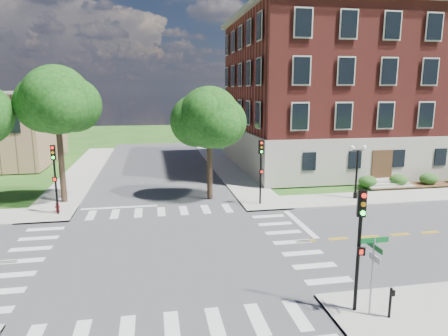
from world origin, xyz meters
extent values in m
plane|color=#215818|center=(0.00, 0.00, 0.00)|extent=(160.00, 160.00, 0.00)
cube|color=#3D3D3F|center=(0.00, 0.00, 0.01)|extent=(90.00, 12.00, 0.01)
cube|color=#3D3D3F|center=(0.00, 0.00, 0.01)|extent=(12.00, 90.00, 0.01)
cube|color=#9E9B93|center=(23.00, 7.75, 0.06)|extent=(34.00, 3.50, 0.12)
cube|color=#9E9B93|center=(7.75, 23.00, 0.06)|extent=(3.50, 34.00, 0.12)
cube|color=#9E9B93|center=(-7.75, 23.00, 0.06)|extent=(3.50, 34.00, 0.12)
cube|color=silver|center=(8.80, 3.00, 0.00)|extent=(0.40, 5.50, 0.00)
cube|color=#A9A595|center=(24.00, 22.00, 2.22)|extent=(30.00, 20.00, 4.20)
cube|color=maroon|center=(24.00, 22.00, 10.22)|extent=(29.55, 19.70, 11.80)
cube|color=#A9A595|center=(24.00, 22.00, 16.37)|extent=(30.60, 20.60, 0.50)
cube|color=#472D19|center=(20.00, 11.96, 1.82)|extent=(2.00, 0.10, 2.80)
cylinder|color=#2F1F17|center=(-7.25, 10.82, 2.71)|extent=(0.44, 0.44, 5.18)
sphere|color=black|center=(-7.25, 10.82, 7.83)|extent=(5.07, 5.07, 5.07)
cylinder|color=#2F1F17|center=(3.90, 9.92, 2.11)|extent=(0.44, 0.44, 3.98)
sphere|color=black|center=(3.90, 9.92, 6.48)|extent=(4.76, 4.76, 4.76)
cylinder|color=black|center=(7.05, -7.42, 2.02)|extent=(0.14, 0.14, 3.80)
cube|color=black|center=(7.05, -7.42, 4.42)|extent=(0.38, 0.31, 1.00)
cylinder|color=red|center=(7.05, -7.55, 4.75)|extent=(0.19, 0.11, 0.18)
cylinder|color=orange|center=(7.05, -7.55, 4.42)|extent=(0.19, 0.11, 0.18)
cylinder|color=#19E533|center=(7.05, -7.55, 4.09)|extent=(0.19, 0.11, 0.18)
cube|color=black|center=(7.05, -7.60, 2.62)|extent=(0.32, 0.21, 0.30)
cylinder|color=black|center=(7.38, 7.57, 2.02)|extent=(0.14, 0.14, 3.80)
cube|color=black|center=(7.38, 7.57, 4.42)|extent=(0.37, 0.29, 1.00)
cylinder|color=red|center=(7.38, 7.44, 4.75)|extent=(0.19, 0.09, 0.18)
cylinder|color=orange|center=(7.38, 7.44, 4.42)|extent=(0.19, 0.09, 0.18)
cylinder|color=#19E533|center=(7.38, 7.44, 4.09)|extent=(0.19, 0.09, 0.18)
cube|color=black|center=(7.38, 7.39, 2.62)|extent=(0.32, 0.19, 0.30)
cylinder|color=black|center=(-7.04, 7.63, 2.02)|extent=(0.14, 0.14, 3.80)
cube|color=black|center=(-7.04, 7.63, 4.42)|extent=(0.33, 0.24, 1.00)
cylinder|color=red|center=(-7.04, 7.50, 4.75)|extent=(0.18, 0.06, 0.18)
cylinder|color=orange|center=(-7.04, 7.50, 4.42)|extent=(0.18, 0.06, 0.18)
cylinder|color=#19E533|center=(-7.04, 7.50, 4.09)|extent=(0.18, 0.06, 0.18)
cube|color=black|center=(-7.04, 7.45, 2.62)|extent=(0.31, 0.14, 0.30)
cylinder|color=black|center=(15.20, 7.73, 0.37)|extent=(0.32, 0.32, 0.50)
cylinder|color=black|center=(15.20, 7.73, 2.02)|extent=(0.16, 0.16, 3.80)
cube|color=black|center=(15.20, 7.73, 3.97)|extent=(1.00, 0.06, 0.06)
sphere|color=white|center=(14.70, 7.73, 4.17)|extent=(0.36, 0.36, 0.36)
sphere|color=white|center=(15.70, 7.73, 4.17)|extent=(0.36, 0.36, 0.36)
cylinder|color=gray|center=(7.43, -7.85, 1.67)|extent=(0.07, 0.07, 3.10)
cube|color=#0B5D27|center=(7.43, -7.85, 3.12)|extent=(1.10, 0.03, 0.20)
cube|color=#0B5D27|center=(7.43, -7.85, 2.87)|extent=(0.03, 1.10, 0.20)
cube|color=silver|center=(7.48, -7.85, 2.42)|extent=(0.03, 0.75, 0.25)
cylinder|color=black|center=(8.07, -8.14, 0.72)|extent=(0.10, 0.10, 1.20)
cube|color=black|center=(8.07, -8.26, 1.17)|extent=(0.14, 0.08, 0.22)
cylinder|color=red|center=(-7.15, 8.07, 0.17)|extent=(0.32, 0.32, 0.10)
cylinder|color=red|center=(-7.15, 8.07, 0.42)|extent=(0.22, 0.22, 0.60)
sphere|color=red|center=(-7.15, 8.07, 0.75)|extent=(0.24, 0.24, 0.24)
cylinder|color=red|center=(-7.15, 8.07, 0.50)|extent=(0.35, 0.12, 0.12)
cylinder|color=red|center=(-7.15, 8.07, 0.50)|extent=(0.12, 0.35, 0.12)
camera|label=1|loc=(-0.48, -20.45, 8.52)|focal=32.00mm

